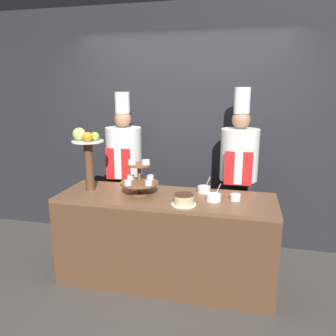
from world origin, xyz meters
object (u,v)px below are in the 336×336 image
object	(u,v)px
serving_bowl_near	(214,197)
chef_left	(124,166)
chef_center_left	(238,171)
tiered_stand	(139,179)
serving_bowl_far	(204,189)
cup_white	(235,197)
fruit_pedestal	(87,148)
cake_round	(184,200)

from	to	relation	value
serving_bowl_near	chef_left	world-z (taller)	chef_left
chef_left	chef_center_left	distance (m)	1.29
tiered_stand	serving_bowl_far	distance (m)	0.64
tiered_stand	chef_left	size ratio (longest dim) A/B	0.20
serving_bowl_near	cup_white	bearing A→B (deg)	16.46
fruit_pedestal	chef_center_left	world-z (taller)	chef_center_left
cup_white	chef_left	bearing A→B (deg)	155.58
serving_bowl_far	chef_center_left	distance (m)	0.53
serving_bowl_far	chef_center_left	xyz separation A→B (m)	(0.31, 0.41, 0.10)
serving_bowl_near	tiered_stand	bearing A→B (deg)	178.38
chef_center_left	tiered_stand	bearing A→B (deg)	-145.63
cup_white	serving_bowl_far	world-z (taller)	serving_bowl_far
serving_bowl_far	fruit_pedestal	bearing A→B (deg)	-170.49
chef_left	serving_bowl_far	bearing A→B (deg)	-22.80
tiered_stand	cake_round	bearing A→B (deg)	-21.76
cup_white	serving_bowl_near	size ratio (longest dim) A/B	0.55
serving_bowl_far	chef_left	distance (m)	1.06
tiered_stand	cup_white	size ratio (longest dim) A/B	3.97
chef_center_left	serving_bowl_near	bearing A→B (deg)	-107.33
serving_bowl_near	chef_center_left	bearing A→B (deg)	72.67
cup_white	chef_center_left	world-z (taller)	chef_center_left
cup_white	serving_bowl_near	world-z (taller)	serving_bowl_near
cup_white	chef_center_left	xyz separation A→B (m)	(0.01, 0.58, 0.10)
cup_white	serving_bowl_far	bearing A→B (deg)	150.70
cake_round	serving_bowl_near	xyz separation A→B (m)	(0.24, 0.17, -0.01)
serving_bowl_far	serving_bowl_near	bearing A→B (deg)	-63.26
chef_center_left	cup_white	bearing A→B (deg)	-90.78
fruit_pedestal	serving_bowl_near	size ratio (longest dim) A/B	3.79
fruit_pedestal	serving_bowl_far	xyz separation A→B (m)	(1.12, 0.19, -0.39)
tiered_stand	cake_round	size ratio (longest dim) A/B	1.65
cup_white	serving_bowl_far	distance (m)	0.35
fruit_pedestal	serving_bowl_far	size ratio (longest dim) A/B	3.87
serving_bowl_far	chef_left	xyz separation A→B (m)	(-0.98, 0.41, 0.08)
tiered_stand	chef_center_left	bearing A→B (deg)	34.37
serving_bowl_far	chef_left	world-z (taller)	chef_left
tiered_stand	serving_bowl_far	world-z (taller)	tiered_stand
chef_left	chef_center_left	bearing A→B (deg)	0.00
tiered_stand	fruit_pedestal	world-z (taller)	fruit_pedestal
tiered_stand	cake_round	xyz separation A→B (m)	(0.46, -0.19, -0.11)
chef_left	cup_white	bearing A→B (deg)	-24.42
fruit_pedestal	chef_center_left	xyz separation A→B (m)	(1.44, 0.60, -0.29)
serving_bowl_near	serving_bowl_far	world-z (taller)	serving_bowl_near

